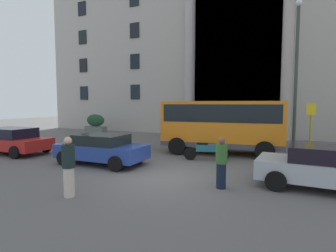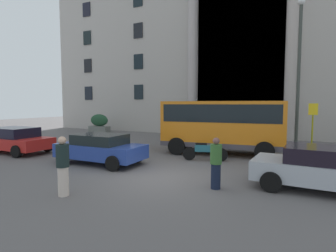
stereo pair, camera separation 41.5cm
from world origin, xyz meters
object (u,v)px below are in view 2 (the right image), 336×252
at_px(orange_minibus, 223,123).
at_px(parked_coupe_end, 326,169).
at_px(hedge_planter_far_east, 99,124).
at_px(parked_estate_mid, 14,140).
at_px(pedestrian_man_crossing, 216,163).
at_px(motorcycle_far_end, 112,145).
at_px(scooter_by_planter, 324,162).
at_px(pedestrian_child_trailing, 63,166).
at_px(hedge_planter_west, 182,130).
at_px(motorcycle_near_kerb, 204,151).
at_px(lamppost_plaza_centre, 299,64).
at_px(bus_stop_sign, 313,123).
at_px(hedge_planter_entrance_right, 233,130).
at_px(parked_hatchback_near, 100,148).

bearing_deg(orange_minibus, parked_coupe_end, -52.59).
height_order(hedge_planter_far_east, parked_estate_mid, hedge_planter_far_east).
bearing_deg(pedestrian_man_crossing, orange_minibus, 161.70).
height_order(orange_minibus, motorcycle_far_end, orange_minibus).
bearing_deg(scooter_by_planter, pedestrian_child_trailing, -145.49).
bearing_deg(hedge_planter_west, motorcycle_near_kerb, -59.34).
bearing_deg(orange_minibus, pedestrian_man_crossing, -82.69).
height_order(motorcycle_far_end, lamppost_plaza_centre, lamppost_plaza_centre).
relative_size(parked_estate_mid, pedestrian_man_crossing, 2.71).
bearing_deg(hedge_planter_west, parked_estate_mid, -120.67).
xyz_separation_m(parked_estate_mid, scooter_by_planter, (14.68, 2.29, -0.24)).
bearing_deg(bus_stop_sign, parked_coupe_end, -88.31).
distance_m(parked_estate_mid, motorcycle_far_end, 5.39).
distance_m(orange_minibus, motorcycle_near_kerb, 2.43).
xyz_separation_m(hedge_planter_entrance_right, hedge_planter_far_east, (-12.01, -0.16, 0.06)).
bearing_deg(pedestrian_child_trailing, parked_estate_mid, -1.90).
relative_size(pedestrian_man_crossing, lamppost_plaza_centre, 0.19).
distance_m(motorcycle_near_kerb, pedestrian_child_trailing, 6.71).
relative_size(orange_minibus, parked_hatchback_near, 1.60).
xyz_separation_m(hedge_planter_entrance_right, parked_hatchback_near, (-3.52, -9.94, -0.08)).
distance_m(parked_estate_mid, parked_hatchback_near, 5.99).
distance_m(parked_coupe_end, pedestrian_man_crossing, 3.27).
distance_m(hedge_planter_west, scooter_by_planter, 11.59).
height_order(motorcycle_near_kerb, pedestrian_man_crossing, pedestrian_man_crossing).
bearing_deg(parked_estate_mid, motorcycle_far_end, 22.23).
bearing_deg(motorcycle_near_kerb, lamppost_plaza_centre, 40.09).
relative_size(hedge_planter_far_east, scooter_by_planter, 0.97).
bearing_deg(parked_hatchback_near, hedge_planter_far_east, 130.08).
bearing_deg(parked_hatchback_near, lamppost_plaza_centre, 46.16).
xyz_separation_m(hedge_planter_west, parked_coupe_end, (8.87, -9.60, 0.09)).
bearing_deg(parked_estate_mid, orange_minibus, 23.27).
height_order(parked_hatchback_near, pedestrian_child_trailing, pedestrian_child_trailing).
height_order(motorcycle_far_end, pedestrian_man_crossing, pedestrian_man_crossing).
height_order(scooter_by_planter, motorcycle_near_kerb, same).
bearing_deg(motorcycle_far_end, parked_coupe_end, -22.14).
distance_m(hedge_planter_far_east, parked_estate_mid, 10.08).
bearing_deg(parked_hatchback_near, scooter_by_planter, 14.01).
bearing_deg(lamppost_plaza_centre, scooter_by_planter, -79.80).
xyz_separation_m(orange_minibus, parked_estate_mid, (-10.16, -4.70, -0.95)).
bearing_deg(parked_coupe_end, motorcycle_far_end, 170.59).
xyz_separation_m(hedge_planter_west, parked_estate_mid, (-5.71, -9.64, 0.09)).
bearing_deg(bus_stop_sign, parked_estate_mid, -155.16).
distance_m(parked_hatchback_near, parked_coupe_end, 8.60).
bearing_deg(pedestrian_man_crossing, parked_coupe_end, 80.48).
xyz_separation_m(hedge_planter_west, motorcycle_near_kerb, (4.17, -7.03, -0.15)).
xyz_separation_m(parked_estate_mid, motorcycle_near_kerb, (9.88, 2.61, -0.24)).
xyz_separation_m(parked_hatchback_near, motorcycle_near_kerb, (3.89, 2.63, -0.22)).
bearing_deg(pedestrian_man_crossing, bus_stop_sign, 128.56).
height_order(orange_minibus, motorcycle_near_kerb, orange_minibus).
relative_size(hedge_planter_entrance_right, parked_hatchback_near, 0.49).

